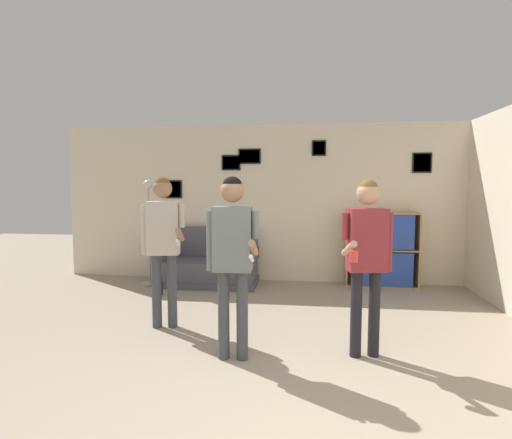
# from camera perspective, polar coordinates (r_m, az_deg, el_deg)

# --- Properties ---
(wall_back) EXTENTS (8.11, 0.08, 2.70)m
(wall_back) POSITION_cam_1_polar(r_m,az_deg,el_deg) (6.91, 5.06, 2.34)
(wall_back) COLOR beige
(wall_back) RESTS_ON ground_plane
(couch) EXTENTS (1.61, 0.80, 0.93)m
(couch) POSITION_cam_1_polar(r_m,az_deg,el_deg) (6.83, -6.64, -6.62)
(couch) COLOR #4C4C56
(couch) RESTS_ON ground_plane
(bookshelf) EXTENTS (1.16, 0.30, 1.22)m
(bookshelf) POSITION_cam_1_polar(r_m,az_deg,el_deg) (6.87, 17.50, -4.16)
(bookshelf) COLOR #A87F51
(bookshelf) RESTS_ON ground_plane
(floor_lamp) EXTENTS (0.28, 0.28, 1.75)m
(floor_lamp) POSITION_cam_1_polar(r_m,az_deg,el_deg) (6.87, -15.06, -0.81)
(floor_lamp) COLOR #ADA89E
(floor_lamp) RESTS_ON ground_plane
(person_player_foreground_left) EXTENTS (0.54, 0.45, 1.77)m
(person_player_foreground_left) POSITION_cam_1_polar(r_m,az_deg,el_deg) (4.74, -13.13, -2.13)
(person_player_foreground_left) COLOR #3D4247
(person_player_foreground_left) RESTS_ON ground_plane
(person_player_foreground_center) EXTENTS (0.50, 0.47, 1.76)m
(person_player_foreground_center) POSITION_cam_1_polar(r_m,az_deg,el_deg) (3.77, -3.38, -3.98)
(person_player_foreground_center) COLOR #3D4247
(person_player_foreground_center) RESTS_ON ground_plane
(person_watcher_holding_cup) EXTENTS (0.49, 0.49, 1.73)m
(person_watcher_holding_cup) POSITION_cam_1_polar(r_m,az_deg,el_deg) (3.97, 15.55, -3.99)
(person_watcher_holding_cup) COLOR black
(person_watcher_holding_cup) RESTS_ON ground_plane
(bottle_on_floor) EXTENTS (0.06, 0.06, 0.28)m
(bottle_on_floor) POSITION_cam_1_polar(r_m,az_deg,el_deg) (6.34, -13.43, -9.42)
(bottle_on_floor) COLOR black
(bottle_on_floor) RESTS_ON ground_plane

